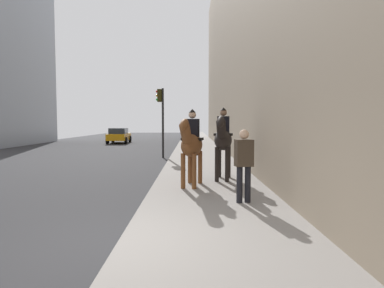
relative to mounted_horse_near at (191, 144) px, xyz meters
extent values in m
cube|color=gray|center=(-4.68, -0.52, -1.30)|extent=(120.00, 3.35, 0.12)
ellipsoid|color=brown|center=(0.08, -0.02, -0.05)|extent=(1.58, 0.86, 0.66)
cylinder|color=brown|center=(-0.40, -0.08, -0.74)|extent=(0.13, 0.13, 1.00)
cylinder|color=brown|center=(-0.33, 0.23, -0.74)|extent=(0.13, 0.13, 1.00)
cylinder|color=brown|center=(0.48, -0.27, -0.74)|extent=(0.13, 0.13, 1.00)
cylinder|color=brown|center=(0.55, 0.04, -0.74)|extent=(0.13, 0.13, 1.00)
cylinder|color=brown|center=(-0.68, 0.15, 0.30)|extent=(0.68, 0.41, 0.68)
ellipsoid|color=brown|center=(-0.88, 0.19, 0.55)|extent=(0.66, 0.35, 0.49)
cylinder|color=black|center=(0.77, -0.17, -0.15)|extent=(0.30, 0.16, 0.55)
cube|color=black|center=(0.13, -0.03, 0.14)|extent=(0.56, 0.68, 0.08)
cube|color=black|center=(0.13, -0.03, 0.45)|extent=(0.35, 0.43, 0.55)
sphere|color=#D8AD8C|center=(0.13, -0.03, 0.85)|extent=(0.22, 0.22, 0.22)
cone|color=black|center=(0.13, -0.03, 0.97)|extent=(0.24, 0.24, 0.10)
ellipsoid|color=black|center=(1.20, -1.04, 0.05)|extent=(1.57, 0.80, 0.66)
cylinder|color=black|center=(0.73, -1.12, -0.70)|extent=(0.13, 0.13, 1.09)
cylinder|color=black|center=(0.78, -0.80, -0.70)|extent=(0.13, 0.13, 1.09)
cylinder|color=black|center=(1.62, -1.27, -0.70)|extent=(0.13, 0.13, 1.09)
cylinder|color=black|center=(1.67, -0.96, -0.70)|extent=(0.13, 0.13, 1.09)
cylinder|color=black|center=(0.44, -0.91, 0.40)|extent=(0.67, 0.38, 0.68)
ellipsoid|color=black|center=(0.23, -0.87, 0.65)|extent=(0.65, 0.32, 0.49)
cylinder|color=black|center=(1.90, -1.16, -0.05)|extent=(0.29, 0.15, 0.55)
cube|color=black|center=(1.25, -1.05, 0.23)|extent=(0.53, 0.67, 0.08)
cube|color=black|center=(1.25, -1.05, 0.55)|extent=(0.34, 0.42, 0.55)
sphere|color=#8C664C|center=(1.25, -1.05, 0.94)|extent=(0.22, 0.22, 0.22)
cone|color=black|center=(1.25, -1.05, 1.06)|extent=(0.23, 0.23, 0.10)
cylinder|color=black|center=(-2.05, -1.12, -0.82)|extent=(0.14, 0.14, 0.85)
cylinder|color=black|center=(-2.01, -1.31, -0.82)|extent=(0.14, 0.14, 0.85)
cube|color=#3F3326|center=(-2.03, -1.21, -0.08)|extent=(0.33, 0.44, 0.62)
sphere|color=#D8AD8C|center=(-2.03, -1.21, 0.35)|extent=(0.22, 0.22, 0.22)
cube|color=orange|center=(22.48, 6.90, -0.74)|extent=(4.25, 1.84, 0.60)
cube|color=#262D38|center=(22.23, 6.89, -0.18)|extent=(2.25, 1.57, 0.52)
cylinder|color=black|center=(23.75, 7.79, -1.04)|extent=(0.65, 0.24, 0.64)
cylinder|color=black|center=(23.81, 6.10, -1.04)|extent=(0.65, 0.24, 0.64)
cylinder|color=black|center=(21.15, 7.69, -1.04)|extent=(0.65, 0.24, 0.64)
cylinder|color=black|center=(21.22, 6.00, -1.04)|extent=(0.65, 0.24, 0.64)
cylinder|color=black|center=(9.08, 1.58, 0.57)|extent=(0.12, 0.12, 3.87)
cube|color=#2D280C|center=(9.08, 1.76, 2.11)|extent=(0.20, 0.24, 0.70)
sphere|color=red|center=(9.08, 1.89, 2.33)|extent=(0.14, 0.14, 0.14)
sphere|color=orange|center=(9.08, 1.89, 2.11)|extent=(0.14, 0.14, 0.14)
sphere|color=green|center=(9.08, 1.89, 1.89)|extent=(0.14, 0.14, 0.14)
camera|label=1|loc=(-9.80, 0.00, 0.62)|focal=31.69mm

